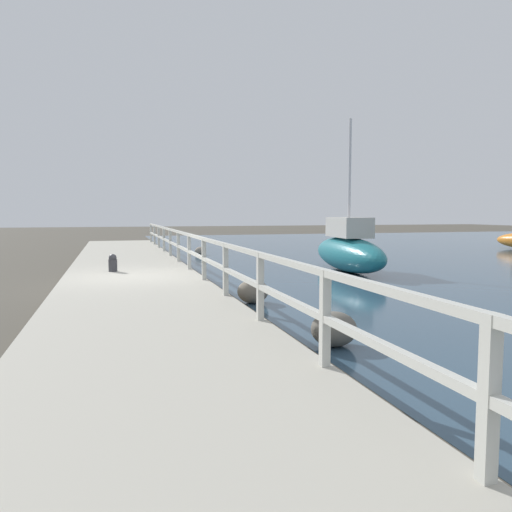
% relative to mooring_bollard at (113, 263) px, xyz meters
% --- Properties ---
extents(ground_plane, '(120.00, 120.00, 0.00)m').
position_rel_mooring_bollard_xyz_m(ground_plane, '(0.51, -1.26, -0.53)').
color(ground_plane, '#4C473D').
extents(dock_walkway, '(3.63, 36.00, 0.27)m').
position_rel_mooring_bollard_xyz_m(dock_walkway, '(0.51, -1.26, -0.39)').
color(dock_walkway, '#B2AD9E').
rests_on(dock_walkway, ground).
extents(railing, '(0.10, 32.50, 1.08)m').
position_rel_mooring_bollard_xyz_m(railing, '(2.22, -1.26, 0.48)').
color(railing, beige).
rests_on(railing, dock_walkway).
extents(boulder_downstream, '(0.69, 0.62, 0.52)m').
position_rel_mooring_bollard_xyz_m(boulder_downstream, '(3.11, -8.34, -0.27)').
color(boulder_downstream, '#666056').
rests_on(boulder_downstream, ground).
extents(boulder_mid_strip, '(0.53, 0.48, 0.40)m').
position_rel_mooring_bollard_xyz_m(boulder_mid_strip, '(3.96, 8.01, -0.33)').
color(boulder_mid_strip, gray).
rests_on(boulder_mid_strip, ground).
extents(boulder_near_dock, '(0.69, 0.62, 0.52)m').
position_rel_mooring_bollard_xyz_m(boulder_near_dock, '(2.93, -4.58, -0.27)').
color(boulder_near_dock, slate).
rests_on(boulder_near_dock, ground).
extents(mooring_bollard, '(0.25, 0.25, 0.51)m').
position_rel_mooring_bollard_xyz_m(mooring_bollard, '(0.00, 0.00, 0.00)').
color(mooring_bollard, '#333338').
rests_on(mooring_bollard, dock_walkway).
extents(sailboat_teal, '(1.96, 5.53, 5.07)m').
position_rel_mooring_bollard_xyz_m(sailboat_teal, '(7.66, 0.25, 0.19)').
color(sailboat_teal, '#1E707A').
rests_on(sailboat_teal, water_surface).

